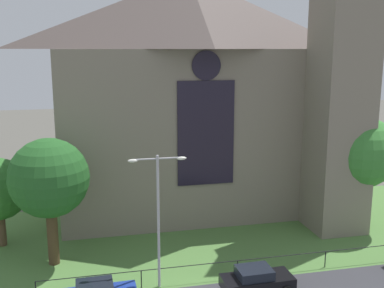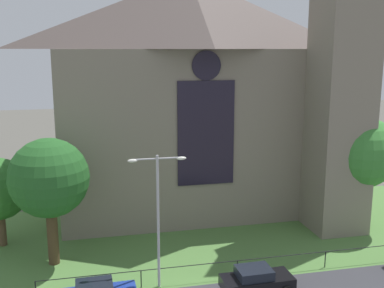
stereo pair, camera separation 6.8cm
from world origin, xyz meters
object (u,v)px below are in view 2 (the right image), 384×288
object	(u,v)px
tree_right_near	(361,153)
parked_car_black	(256,280)
church_building	(199,93)
streetlamp_near	(158,205)
tree_left_near	(49,179)

from	to	relation	value
tree_right_near	parked_car_black	bearing A→B (deg)	-145.41
church_building	tree_right_near	world-z (taller)	church_building
parked_car_black	streetlamp_near	bearing A→B (deg)	160.34
church_building	parked_car_black	world-z (taller)	church_building
streetlamp_near	parked_car_black	bearing A→B (deg)	-18.71
streetlamp_near	parked_car_black	world-z (taller)	streetlamp_near
tree_right_near	church_building	bearing A→B (deg)	145.51
tree_right_near	streetlamp_near	size ratio (longest dim) A/B	1.10
church_building	parked_car_black	size ratio (longest dim) A/B	6.15
church_building	tree_right_near	bearing A→B (deg)	-34.49
tree_right_near	streetlamp_near	xyz separation A→B (m)	(-16.83, -5.98, -0.89)
streetlamp_near	tree_right_near	bearing A→B (deg)	19.56
tree_right_near	tree_left_near	xyz separation A→B (m)	(-23.19, -1.39, -0.21)
tree_left_near	streetlamp_near	world-z (taller)	tree_left_near
tree_right_near	tree_left_near	bearing A→B (deg)	-176.57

